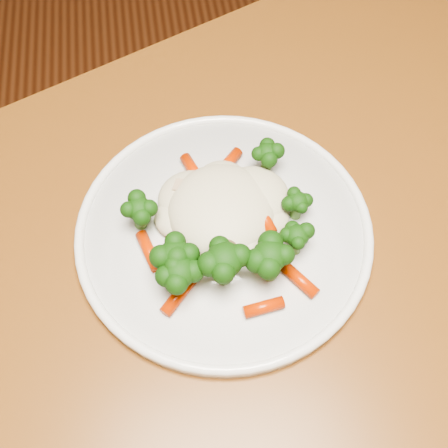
% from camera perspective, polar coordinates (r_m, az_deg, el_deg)
% --- Properties ---
extents(dining_table, '(1.28, 1.10, 0.75)m').
position_cam_1_polar(dining_table, '(0.66, 6.05, -9.24)').
color(dining_table, brown).
rests_on(dining_table, ground).
extents(plate, '(0.30, 0.30, 0.01)m').
position_cam_1_polar(plate, '(0.57, 0.00, -0.75)').
color(plate, white).
rests_on(plate, dining_table).
extents(meal, '(0.19, 0.20, 0.05)m').
position_cam_1_polar(meal, '(0.54, -0.18, -0.02)').
color(meal, beige).
rests_on(meal, plate).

